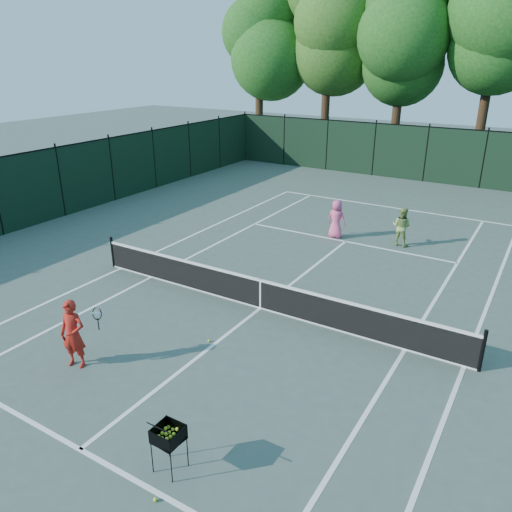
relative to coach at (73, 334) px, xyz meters
The scene contains 21 objects.
ground 5.16m from the coach, 64.62° to the left, with size 90.00×90.00×0.00m, color #44524A.
sideline_doubles_left 5.72m from the coach, 125.69° to the left, with size 0.10×23.77×0.01m, color white.
sideline_doubles_right 8.98m from the coach, 30.95° to the left, with size 0.10×23.77×0.01m, color white.
sideline_singles_left 5.06m from the coach, 112.81° to the left, with size 0.10×23.77×0.01m, color white.
sideline_singles_right 7.84m from the coach, 36.14° to the left, with size 0.10×23.77×0.01m, color white.
baseline_far 16.65m from the coach, 82.46° to the left, with size 10.97×0.10×0.01m, color white.
service_line_near 2.95m from the coach, 39.56° to the right, with size 8.23×0.10×0.01m, color white.
service_line_far 11.24m from the coach, 78.78° to the left, with size 8.23×0.10×0.01m, color white.
center_service_line 5.16m from the coach, 64.62° to the left, with size 0.10×12.80×0.01m, color white.
tennis_net 5.10m from the coach, 64.62° to the left, with size 11.69×0.09×1.06m.
fence_far 22.71m from the coach, 84.49° to the left, with size 24.00×0.05×3.00m, color black.
tree_0 29.19m from the coach, 112.52° to the left, with size 6.40×6.40×13.14m.
tree_1 28.34m from the coach, 102.34° to the left, with size 6.80×6.80×13.98m.
tree_2 27.30m from the coach, 91.78° to the left, with size 6.00×6.00×12.40m.
tree_3 28.42m from the coach, 81.16° to the left, with size 7.00×7.00×14.45m.
coach is the anchor object (origin of this frame).
player_pink 11.36m from the coach, 81.66° to the left, with size 0.76×0.51×1.51m.
player_green 12.40m from the coach, 70.90° to the left, with size 0.78×0.65×1.48m.
ball_hopper 4.10m from the coach, 18.25° to the right, with size 0.50×0.50×0.89m.
loose_ball_near_cart 4.63m from the coach, 25.19° to the right, with size 0.07×0.07×0.07m, color #C5E82F.
loose_ball_midcourt 3.22m from the coach, 50.10° to the left, with size 0.07×0.07×0.07m, color #C6EC30.
Camera 1 is at (6.44, -10.79, 6.68)m, focal length 35.00 mm.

